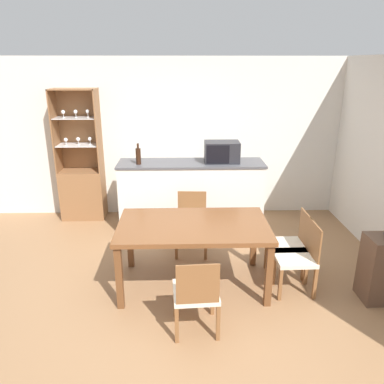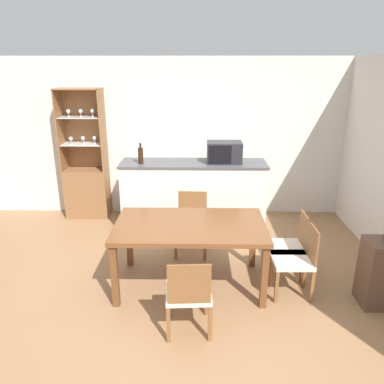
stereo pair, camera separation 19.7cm
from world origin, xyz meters
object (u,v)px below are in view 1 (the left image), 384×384
(dining_table, at_px, (193,231))
(microwave, at_px, (222,152))
(dining_chair_head_near, at_px, (196,293))
(dining_chair_side_right_far, at_px, (291,245))
(display_cabinet, at_px, (82,183))
(dining_chair_side_right_near, at_px, (298,257))
(wine_bottle, at_px, (138,156))
(dining_chair_head_far, at_px, (192,223))

(dining_table, height_order, microwave, microwave)
(dining_chair_head_near, bearing_deg, dining_chair_side_right_far, 36.31)
(display_cabinet, distance_m, dining_chair_head_near, 3.38)
(dining_chair_side_right_near, bearing_deg, display_cabinet, 51.60)
(dining_table, height_order, wine_bottle, wine_bottle)
(dining_chair_head_far, bearing_deg, wine_bottle, -38.86)
(dining_chair_side_right_near, distance_m, dining_chair_head_near, 1.33)
(microwave, bearing_deg, dining_table, -106.42)
(microwave, distance_m, wine_bottle, 1.22)
(dining_table, distance_m, dining_chair_head_far, 0.85)
(dining_chair_head_near, distance_m, microwave, 2.57)
(dining_chair_side_right_near, distance_m, dining_chair_side_right_far, 0.29)
(dining_chair_head_far, bearing_deg, dining_table, 93.22)
(dining_chair_head_far, relative_size, dining_chair_side_right_near, 1.00)
(dining_chair_side_right_near, height_order, dining_chair_side_right_far, same)
(dining_chair_head_near, relative_size, wine_bottle, 2.65)
(dining_chair_head_far, bearing_deg, dining_chair_side_right_near, 143.83)
(dining_chair_head_near, bearing_deg, dining_table, 86.88)
(display_cabinet, xyz_separation_m, dining_table, (1.75, -2.07, 0.09))
(dining_chair_side_right_near, relative_size, microwave, 1.60)
(display_cabinet, relative_size, dining_table, 1.25)
(dining_chair_side_right_far, bearing_deg, dining_table, 96.13)
(microwave, bearing_deg, display_cabinet, 167.61)
(dining_table, height_order, dining_chair_head_far, dining_chair_head_far)
(dining_chair_side_right_near, bearing_deg, dining_chair_head_far, 49.40)
(dining_chair_head_far, distance_m, microwave, 1.21)
(wine_bottle, bearing_deg, dining_chair_head_far, -42.25)
(dining_chair_head_near, distance_m, wine_bottle, 2.54)
(dining_chair_head_near, bearing_deg, display_cabinet, 117.98)
(dining_chair_side_right_near, xyz_separation_m, microwave, (-0.69, 1.73, 0.79))
(dining_chair_head_near, bearing_deg, microwave, 75.71)
(dining_chair_side_right_far, bearing_deg, dining_chair_head_near, 128.52)
(dining_table, distance_m, wine_bottle, 1.74)
(dining_chair_head_near, bearing_deg, wine_bottle, 104.78)
(dining_chair_head_near, height_order, microwave, microwave)
(display_cabinet, height_order, microwave, display_cabinet)
(dining_table, bearing_deg, microwave, 73.58)
(dining_chair_side_right_near, relative_size, dining_chair_side_right_far, 1.00)
(microwave, bearing_deg, wine_bottle, -175.46)
(display_cabinet, relative_size, microwave, 4.11)
(display_cabinet, xyz_separation_m, dining_chair_side_right_near, (2.91, -2.22, -0.18))
(display_cabinet, distance_m, dining_chair_head_far, 2.17)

